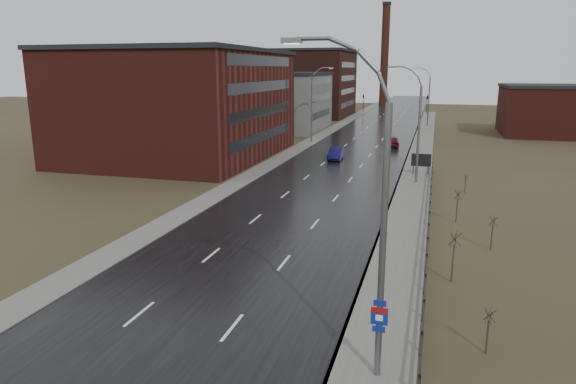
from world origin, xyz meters
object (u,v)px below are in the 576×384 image
Objects in this scene: billboard at (421,161)px; car_far at (392,142)px; streetlight_main at (374,219)px; car_near at (336,154)px.

car_far is (-4.67, 20.21, -0.84)m from billboard.
streetlight_main is 2.60× the size of car_far.
billboard is at bearing -37.53° from car_near.
billboard reaches higher than car_far.
streetlight_main is 5.07× the size of billboard.
car_far is at bearing 93.96° from streetlight_main.
billboard is 0.52× the size of car_near.
car_far is (5.80, 12.97, 0.04)m from car_near.
car_near is at bearing 58.66° from car_far.
car_near is at bearing 102.24° from streetlight_main.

